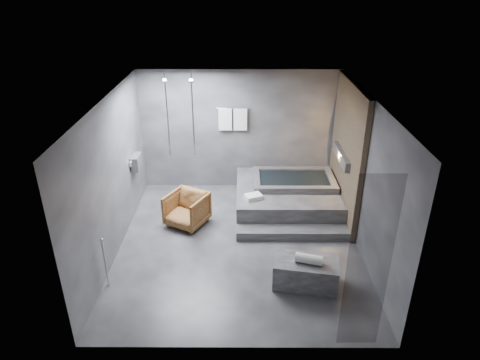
{
  "coord_description": "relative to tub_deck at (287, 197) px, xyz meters",
  "views": [
    {
      "loc": [
        0.05,
        -6.8,
        4.7
      ],
      "look_at": [
        0.02,
        0.3,
        1.22
      ],
      "focal_mm": 32.0,
      "sensor_mm": 36.0,
      "label": 1
    }
  ],
  "objects": [
    {
      "name": "driftwood_chair",
      "position": [
        -2.11,
        -0.72,
        0.09
      ],
      "size": [
        1.0,
        1.01,
        0.69
      ],
      "primitive_type": "imported",
      "rotation": [
        0.0,
        0.0,
        -0.48
      ],
      "color": "#492A12",
      "rests_on": "ground"
    },
    {
      "name": "tub_deck",
      "position": [
        0.0,
        0.0,
        0.0
      ],
      "size": [
        2.2,
        2.0,
        0.5
      ],
      "primitive_type": "cube",
      "color": "#2D2D30",
      "rests_on": "ground"
    },
    {
      "name": "concrete_bench",
      "position": [
        0.06,
        -2.6,
        -0.02
      ],
      "size": [
        1.12,
        0.74,
        0.47
      ],
      "primitive_type": "cube",
      "rotation": [
        0.0,
        0.0,
        -0.17
      ],
      "color": "#37383A",
      "rests_on": "ground"
    },
    {
      "name": "tub_step",
      "position": [
        0.0,
        -1.18,
        -0.16
      ],
      "size": [
        2.2,
        0.36,
        0.18
      ],
      "primitive_type": "cube",
      "color": "#2D2D30",
      "rests_on": "ground"
    },
    {
      "name": "room",
      "position": [
        -0.65,
        -1.21,
        1.48
      ],
      "size": [
        5.0,
        5.04,
        2.82
      ],
      "color": "#29292B",
      "rests_on": "ground"
    },
    {
      "name": "rolled_towel",
      "position": [
        0.08,
        -2.65,
        0.3
      ],
      "size": [
        0.46,
        0.27,
        0.16
      ],
      "primitive_type": "cylinder",
      "rotation": [
        0.0,
        1.57,
        -0.28
      ],
      "color": "white",
      "rests_on": "concrete_bench"
    },
    {
      "name": "deck_towel",
      "position": [
        -0.75,
        -0.54,
        0.29
      ],
      "size": [
        0.4,
        0.35,
        0.09
      ],
      "primitive_type": "cube",
      "rotation": [
        0.0,
        0.0,
        0.4
      ],
      "color": "silver",
      "rests_on": "tub_deck"
    }
  ]
}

